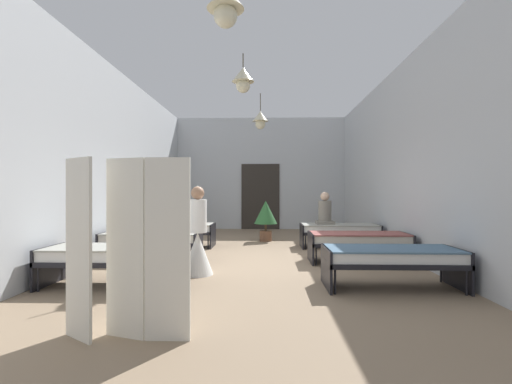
# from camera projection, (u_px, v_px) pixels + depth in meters

# --- Properties ---
(ground_plane) EXTENTS (6.78, 13.19, 0.10)m
(ground_plane) POSITION_uv_depth(u_px,v_px,m) (254.00, 264.00, 7.21)
(ground_plane) COLOR #8C755B
(room_shell) EXTENTS (6.58, 12.79, 4.11)m
(room_shell) POSITION_uv_depth(u_px,v_px,m) (256.00, 163.00, 8.56)
(room_shell) COLOR silver
(room_shell) RESTS_ON ground
(bed_left_row_0) EXTENTS (1.90, 0.84, 0.57)m
(bed_left_row_0) POSITION_uv_depth(u_px,v_px,m) (111.00, 256.00, 5.38)
(bed_left_row_0) COLOR black
(bed_left_row_0) RESTS_ON ground
(bed_right_row_0) EXTENTS (1.90, 0.84, 0.57)m
(bed_right_row_0) POSITION_uv_depth(u_px,v_px,m) (391.00, 257.00, 5.25)
(bed_right_row_0) COLOR black
(bed_right_row_0) RESTS_ON ground
(bed_left_row_1) EXTENTS (1.90, 0.84, 0.57)m
(bed_left_row_1) POSITION_uv_depth(u_px,v_px,m) (152.00, 239.00, 7.27)
(bed_left_row_1) COLOR black
(bed_left_row_1) RESTS_ON ground
(bed_right_row_1) EXTENTS (1.90, 0.84, 0.57)m
(bed_right_row_1) POSITION_uv_depth(u_px,v_px,m) (358.00, 240.00, 7.15)
(bed_right_row_1) COLOR black
(bed_right_row_1) RESTS_ON ground
(bed_left_row_2) EXTENTS (1.90, 0.84, 0.57)m
(bed_left_row_2) POSITION_uv_depth(u_px,v_px,m) (176.00, 229.00, 9.17)
(bed_left_row_2) COLOR black
(bed_left_row_2) RESTS_ON ground
(bed_right_row_2) EXTENTS (1.90, 0.84, 0.57)m
(bed_right_row_2) POSITION_uv_depth(u_px,v_px,m) (339.00, 230.00, 9.05)
(bed_right_row_2) COLOR black
(bed_right_row_2) RESTS_ON ground
(nurse_near_aisle) EXTENTS (0.52, 0.52, 1.49)m
(nurse_near_aisle) POSITION_uv_depth(u_px,v_px,m) (198.00, 243.00, 6.09)
(nurse_near_aisle) COLOR white
(nurse_near_aisle) RESTS_ON ground
(patient_seated_primary) EXTENTS (0.44, 0.44, 0.80)m
(patient_seated_primary) POSITION_uv_depth(u_px,v_px,m) (325.00, 212.00, 9.09)
(patient_seated_primary) COLOR slate
(patient_seated_primary) RESTS_ON bed_right_row_2
(patient_seated_secondary) EXTENTS (0.44, 0.44, 0.80)m
(patient_seated_secondary) POSITION_uv_depth(u_px,v_px,m) (170.00, 217.00, 7.26)
(patient_seated_secondary) COLOR #515B70
(patient_seated_secondary) RESTS_ON bed_left_row_1
(potted_plant) EXTENTS (0.64, 0.64, 1.13)m
(potted_plant) POSITION_uv_depth(u_px,v_px,m) (266.00, 215.00, 10.19)
(potted_plant) COLOR brown
(potted_plant) RESTS_ON ground
(privacy_screen) EXTENTS (1.23, 0.27, 1.70)m
(privacy_screen) POSITION_uv_depth(u_px,v_px,m) (124.00, 248.00, 3.42)
(privacy_screen) COLOR silver
(privacy_screen) RESTS_ON ground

